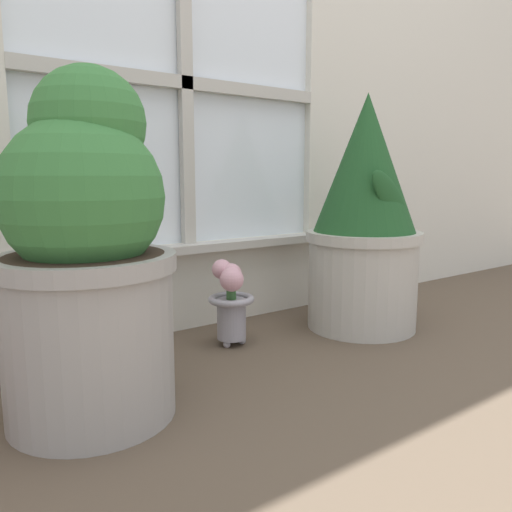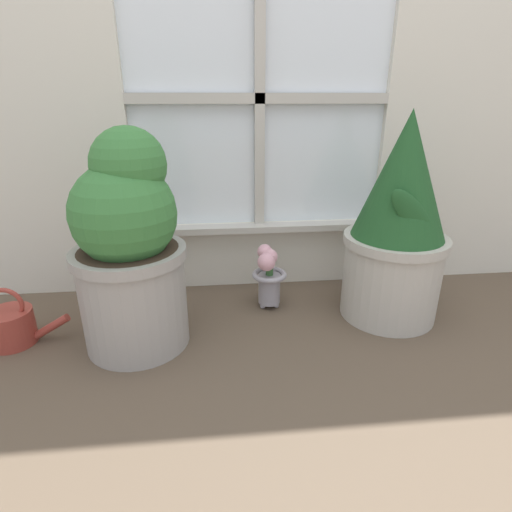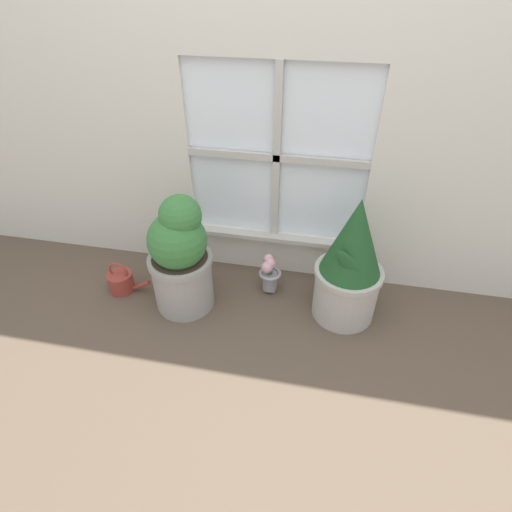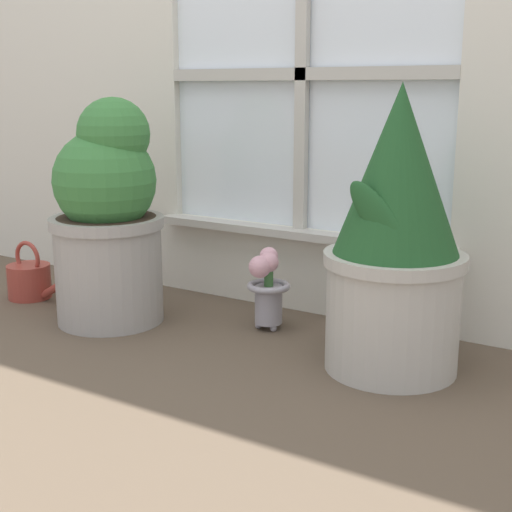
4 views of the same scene
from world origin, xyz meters
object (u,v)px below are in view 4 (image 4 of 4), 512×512
at_px(potted_plant_left, 108,217).
at_px(potted_plant_right, 396,238).
at_px(flower_vase, 268,286).
at_px(watering_can, 30,280).

xyz_separation_m(potted_plant_left, potted_plant_right, (0.84, 0.09, 0.02)).
relative_size(potted_plant_left, flower_vase, 2.78).
xyz_separation_m(potted_plant_left, watering_can, (-0.39, 0.03, -0.25)).
height_order(potted_plant_left, watering_can, potted_plant_left).
height_order(flower_vase, watering_can, flower_vase).
bearing_deg(potted_plant_right, potted_plant_left, -174.13).
distance_m(potted_plant_left, flower_vase, 0.50).
bearing_deg(potted_plant_right, flower_vase, 167.14).
relative_size(potted_plant_left, potted_plant_right, 0.94).
bearing_deg(potted_plant_right, watering_can, -177.34).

